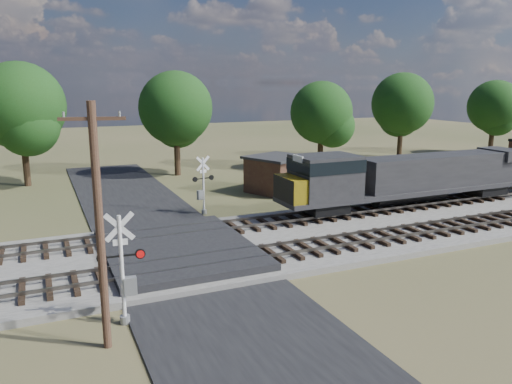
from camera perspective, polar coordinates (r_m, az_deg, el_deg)
name	(u,v)px	position (r m, az deg, el deg)	size (l,w,h in m)	color
ground	(181,259)	(24.91, -8.62, -7.62)	(160.00, 160.00, 0.00)	#3E4927
ballast_bed	(347,230)	(29.32, 10.34, -4.29)	(140.00, 10.00, 0.30)	gray
road	(181,259)	(24.89, -8.62, -7.54)	(7.00, 60.00, 0.08)	black
crossing_panel	(178,250)	(25.26, -8.94, -6.59)	(7.00, 9.00, 0.62)	#262628
track_near	(255,255)	(23.96, -0.08, -7.25)	(140.00, 2.60, 0.33)	black
track_far	(220,228)	(28.38, -4.16, -4.13)	(140.00, 2.60, 0.33)	black
crossing_signal_near	(125,278)	(18.43, -14.74, -9.50)	(1.67, 0.36, 4.14)	silver
crossing_signal_far	(203,190)	(32.68, -6.13, 0.20)	(1.54, 0.42, 3.86)	silver
utility_pole	(99,223)	(16.20, -17.47, -3.40)	(1.92, 0.55, 7.95)	#3E241C
equipment_shed	(278,174)	(39.21, 2.52, 2.08)	(5.51, 5.51, 2.88)	#40241B
treeline	(128,106)	(44.56, -14.38, 9.54)	(78.34, 10.44, 11.94)	black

